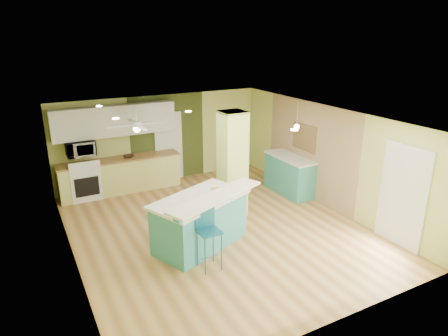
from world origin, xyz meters
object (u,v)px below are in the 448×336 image
Objects in this scene: side_counter at (290,174)px; bar_stool at (207,228)px; peninsula at (201,220)px; canister at (215,189)px; fruit_bowl at (129,156)px.

bar_stool is at bearing -147.93° from side_counter.
bar_stool is (-0.22, -0.76, 0.23)m from peninsula.
bar_stool is at bearing -124.56° from canister.
peninsula is at bearing -156.28° from side_counter.
side_counter is at bearing 24.82° from canister.
side_counter is 4.37m from fruit_bowl.
canister is at bearing 55.16° from bar_stool.
side_counter is (3.54, 2.22, -0.28)m from bar_stool.
bar_stool is 1.09m from canister.
canister is (0.80, -3.55, 0.15)m from fruit_bowl.
canister is at bearing -8.12° from peninsula.
canister reaches higher than side_counter.
side_counter is 3.31m from canister.
peninsula is 3.69m from fruit_bowl.
peninsula is 8.77× the size of fruit_bowl.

